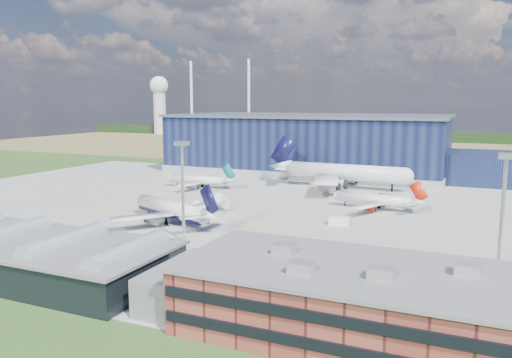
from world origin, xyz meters
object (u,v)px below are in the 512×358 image
Objects in this scene: airliner_red at (374,194)px; airliner_regional at (198,175)px; gse_tug_a at (11,230)px; airstair at (222,206)px; hangar at (315,146)px; gse_van_a at (339,221)px; car_a at (271,276)px; gse_tug_c at (315,184)px; airliner_widebody at (344,164)px; airliner_navy at (171,201)px; ops_building at (347,299)px; gse_cart_a at (198,202)px; light_mast_center at (182,175)px; gse_cart_b at (183,182)px; light_mast_east at (504,196)px; car_b at (28,245)px.

airliner_red reaches higher than airliner_regional.
airstair reaches higher than gse_tug_a.
hangar is 102.83m from gse_van_a.
car_a is at bearing 93.53° from airliner_red.
gse_tug_c is at bearing -152.19° from airliner_regional.
hangar is 140.65m from gse_tug_a.
airliner_widebody is at bearing -53.98° from airliner_red.
airliner_navy is 59.61m from airliner_red.
gse_tug_a is (-87.34, 19.06, -4.12)m from ops_building.
gse_tug_a is 54.13m from gse_cart_a.
ops_building is at bearing -9.54° from gse_tug_a.
gse_cart_a is (-18.28, 37.55, -14.72)m from light_mast_center.
airstair is (37.67, -39.00, 1.07)m from gse_cart_b.
hangar is 5.06× the size of airliner_regional.
gse_tug_a is (-58.60, -95.95, -8.48)m from airliner_widebody.
hangar is 43.93× the size of gse_cart_a.
gse_cart_a is at bearing 36.91° from car_a.
light_mast_center is at bearing -69.47° from gse_tug_c.
light_mast_center is 44.28m from gse_cart_a.
airliner_navy reaches higher than gse_tug_a.
light_mast_east reaches higher than airliner_navy.
hangar is at bearing 71.14° from gse_cart_a.
light_mast_east is at bearing -35.88° from gse_cart_a.
airliner_regional is at bearing 52.26° from gse_van_a.
gse_cart_a reaches higher than gse_tug_a.
gse_tug_c is (46.74, 98.05, -0.06)m from gse_tug_a.
airliner_widebody reaches higher than airliner_red.
hangar reaches higher than ops_building.
light_mast_center reaches higher than car_b.
airliner_red is at bearing 42.46° from gse_tug_a.
hangar reaches higher than airliner_regional.
light_mast_center reaches higher than gse_tug_a.
hangar reaches higher than light_mast_center.
car_a is (46.01, -52.65, -0.09)m from gse_cart_a.
airstair reaches higher than gse_van_a.
light_mast_center reaches higher than gse_cart_a.
hangar is 4.98× the size of airliner_red.
airliner_navy is 10.64× the size of car_b.
hangar is 163.51m from ops_building.
hangar reaches higher than light_mast_east.
light_mast_east reaches higher than gse_cart_b.
car_b is at bearing -112.38° from gse_cart_a.
gse_cart_b is at bearing -137.07° from gse_tug_c.
ops_building is 37.59m from light_mast_east.
car_a reaches higher than gse_tug_c.
airliner_widebody is at bearing -59.49° from hangar.
airstair is at bearing 126.28° from airliner_regional.
gse_tug_c is 104.83m from car_a.
light_mast_center is 37.11m from car_b.
ops_building is 8.30× the size of airstair.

